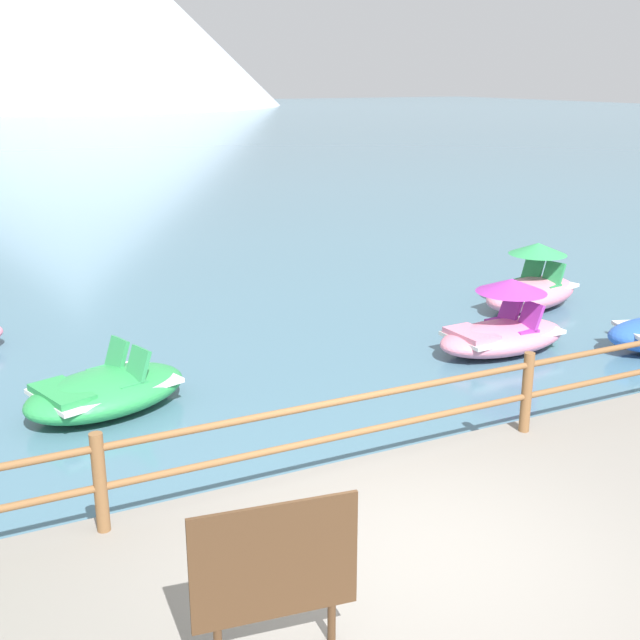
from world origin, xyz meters
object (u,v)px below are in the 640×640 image
at_px(pedal_boat_0, 532,287).
at_px(pedal_boat_1, 105,391).
at_px(sign_board, 275,564).
at_px(pedal_boat_4, 503,329).

height_order(pedal_boat_0, pedal_boat_1, pedal_boat_0).
relative_size(sign_board, pedal_boat_4, 0.49).
bearing_deg(pedal_boat_0, pedal_boat_4, -139.39).
relative_size(pedal_boat_0, pedal_boat_1, 1.03).
relative_size(sign_board, pedal_boat_0, 0.45).
distance_m(pedal_boat_0, pedal_boat_4, 2.79).
relative_size(sign_board, pedal_boat_1, 0.47).
bearing_deg(pedal_boat_4, sign_board, -139.38).
xyz_separation_m(sign_board, pedal_boat_1, (-0.04, 5.77, -0.85)).
height_order(sign_board, pedal_boat_4, sign_board).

